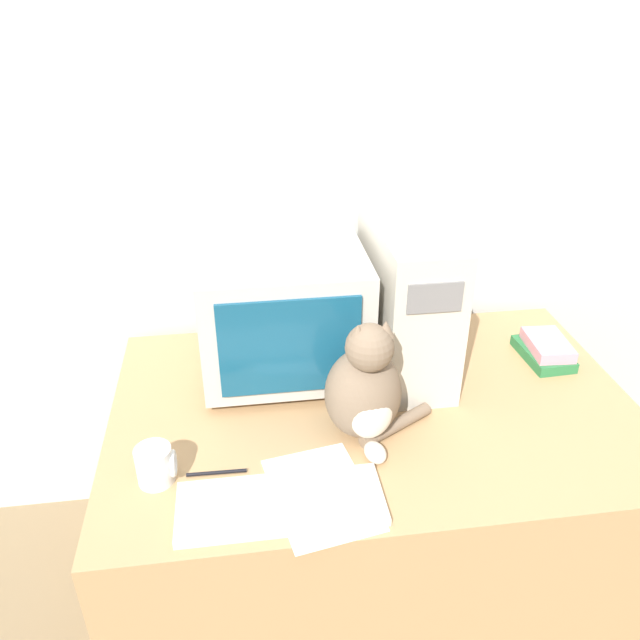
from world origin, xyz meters
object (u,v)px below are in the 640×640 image
Objects in this scene: pen at (217,473)px; cat at (365,389)px; keyboard at (281,503)px; computer_tower at (406,298)px; mug at (156,465)px; book_stack at (545,350)px; crt_monitor at (283,310)px.

cat is at bearing 14.28° from pen.
cat is (0.23, 0.22, 0.13)m from keyboard.
computer_tower reaches higher than cat.
pen is 0.14m from mug.
mug is (-0.28, 0.12, 0.04)m from keyboard.
book_stack is at bearing 16.85° from cat.
book_stack is 1.06m from pen.
crt_monitor is 4.90× the size of mug.
book_stack reaches higher than keyboard.
keyboard is 3.24× the size of pen.
keyboard is 2.26× the size of book_stack.
keyboard is at bearing -40.99° from pen.
cat is 0.53m from mug.
pen is at bearing -172.73° from cat.
cat reaches higher than keyboard.
crt_monitor is 0.52m from pen.
mug is (-0.69, -0.41, -0.17)m from computer_tower.
cat reaches higher than pen.
cat is (-0.18, -0.31, -0.08)m from computer_tower.
keyboard is 1.35× the size of cat.
computer_tower is 1.04× the size of keyboard.
crt_monitor is 0.96× the size of computer_tower.
cat reaches higher than mug.
crt_monitor is 0.57m from mug.
keyboard is at bearing -149.95° from book_stack.
book_stack is at bearing 30.05° from keyboard.
keyboard is 0.98m from book_stack.
computer_tower reaches higher than mug.
cat is at bearing 43.30° from keyboard.
computer_tower reaches higher than crt_monitor.
computer_tower is at bearing 52.13° from keyboard.
crt_monitor is at bearing 175.40° from computer_tower.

